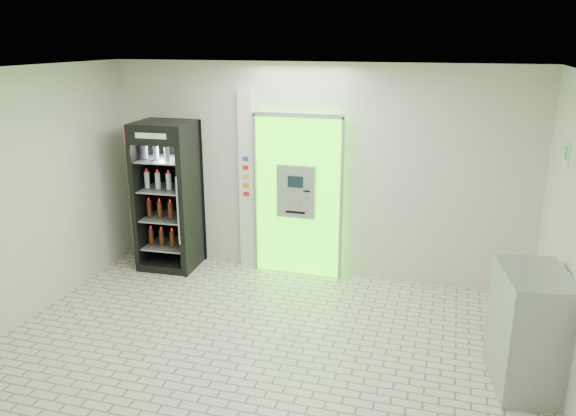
% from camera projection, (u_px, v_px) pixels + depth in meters
% --- Properties ---
extents(ground, '(6.00, 6.00, 0.00)m').
position_uv_depth(ground, '(256.00, 360.00, 6.00)').
color(ground, beige).
rests_on(ground, ground).
extents(room_shell, '(6.00, 6.00, 6.00)m').
position_uv_depth(room_shell, '(253.00, 194.00, 5.47)').
color(room_shell, beige).
rests_on(room_shell, ground).
extents(atm_assembly, '(1.30, 0.24, 2.33)m').
position_uv_depth(atm_assembly, '(298.00, 195.00, 7.93)').
color(atm_assembly, '#35FF0A').
rests_on(atm_assembly, ground).
extents(pillar, '(0.22, 0.11, 2.60)m').
position_uv_depth(pillar, '(247.00, 182.00, 8.14)').
color(pillar, silver).
rests_on(pillar, ground).
extents(beverage_cooler, '(0.85, 0.79, 2.17)m').
position_uv_depth(beverage_cooler, '(169.00, 198.00, 8.23)').
color(beverage_cooler, black).
rests_on(beverage_cooler, ground).
extents(steel_cabinet, '(0.74, 0.99, 1.20)m').
position_uv_depth(steel_cabinet, '(529.00, 330.00, 5.40)').
color(steel_cabinet, '#9B9DA2').
rests_on(steel_cabinet, ground).
extents(exit_sign, '(0.02, 0.22, 0.26)m').
position_uv_depth(exit_sign, '(567.00, 156.00, 5.86)').
color(exit_sign, white).
rests_on(exit_sign, room_shell).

